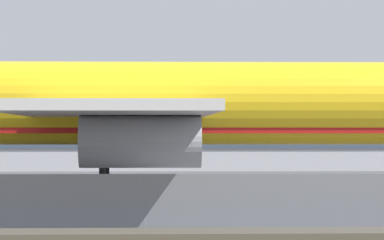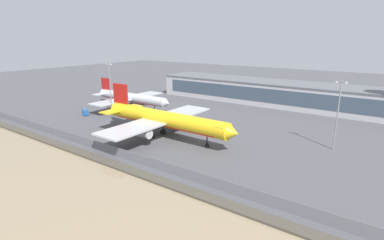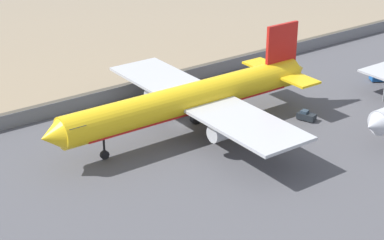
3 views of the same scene
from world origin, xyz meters
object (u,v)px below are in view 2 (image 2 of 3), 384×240
(passenger_jet_silver, at_px, (131,98))
(apron_light_mast_apron_west, at_px, (338,112))
(ops_van, at_px, (85,112))
(baggage_tug, at_px, (139,120))
(apron_light_mast_apron_east, at_px, (110,86))
(cargo_jet_yellow, at_px, (163,119))

(passenger_jet_silver, xyz_separation_m, apron_light_mast_apron_west, (86.43, -2.94, 6.44))
(passenger_jet_silver, height_order, ops_van, passenger_jet_silver)
(baggage_tug, distance_m, apron_light_mast_apron_east, 21.44)
(ops_van, height_order, apron_light_mast_apron_west, apron_light_mast_apron_west)
(apron_light_mast_apron_west, bearing_deg, baggage_tug, -169.57)
(ops_van, distance_m, apron_light_mast_apron_west, 94.70)
(baggage_tug, height_order, apron_light_mast_apron_west, apron_light_mast_apron_west)
(ops_van, bearing_deg, apron_light_mast_apron_west, 10.33)
(baggage_tug, relative_size, apron_light_mast_apron_west, 0.18)
(apron_light_mast_apron_east, bearing_deg, cargo_jet_yellow, -15.39)
(baggage_tug, height_order, ops_van, ops_van)
(cargo_jet_yellow, bearing_deg, apron_light_mast_apron_west, 23.09)
(ops_van, bearing_deg, cargo_jet_yellow, -3.97)
(baggage_tug, bearing_deg, cargo_jet_yellow, -22.51)
(passenger_jet_silver, distance_m, apron_light_mast_apron_west, 86.72)
(apron_light_mast_apron_east, bearing_deg, baggage_tug, -7.36)
(baggage_tug, xyz_separation_m, apron_light_mast_apron_west, (66.08, 12.16, 10.45))
(passenger_jet_silver, relative_size, ops_van, 7.98)
(apron_light_mast_apron_east, bearing_deg, ops_van, -140.05)
(ops_van, relative_size, apron_light_mast_apron_west, 0.28)
(baggage_tug, xyz_separation_m, ops_van, (-26.57, -4.73, 0.47))
(cargo_jet_yellow, distance_m, apron_light_mast_apron_east, 39.01)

